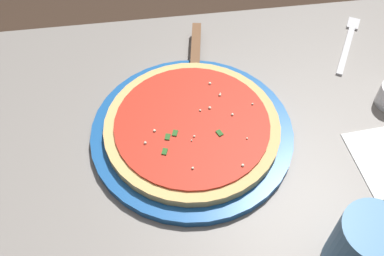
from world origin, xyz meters
name	(u,v)px	position (x,y,z in m)	size (l,w,h in m)	color
restaurant_table	(219,196)	(0.00, 0.00, 0.59)	(0.91, 0.74, 0.75)	black
serving_plate	(192,132)	(0.05, -0.04, 0.75)	(0.35, 0.35, 0.02)	#195199
pizza	(192,126)	(0.05, -0.04, 0.77)	(0.30, 0.30, 0.02)	#DBB26B
pizza_server	(195,61)	(0.02, -0.20, 0.77)	(0.08, 0.22, 0.01)	silver
cup_tall_drink	(364,247)	(-0.14, 0.22, 0.80)	(0.09, 0.09, 0.11)	teal
fork	(348,42)	(-0.31, -0.23, 0.75)	(0.11, 0.17, 0.00)	silver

